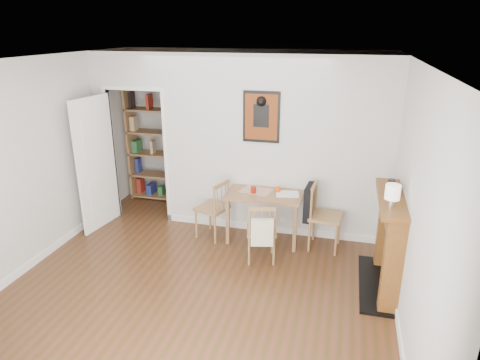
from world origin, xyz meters
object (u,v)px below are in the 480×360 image
(red_glass, at_px, (253,190))
(fireplace, at_px, (390,240))
(chair_front, at_px, (261,231))
(bookshelf, at_px, (153,143))
(notebook, at_px, (287,194))
(ceramic_jar_a, at_px, (395,189))
(chair_left, at_px, (212,209))
(orange_fruit, at_px, (278,189))
(dining_table, at_px, (265,198))
(mantel_lamp, at_px, (393,193))
(ceramic_jar_b, at_px, (391,184))
(chair_right, at_px, (324,216))

(red_glass, bearing_deg, fireplace, -23.56)
(chair_front, relative_size, bookshelf, 0.40)
(notebook, distance_m, ceramic_jar_a, 1.60)
(chair_left, distance_m, red_glass, 0.69)
(orange_fruit, relative_size, ceramic_jar_a, 0.81)
(dining_table, height_order, mantel_lamp, mantel_lamp)
(chair_front, bearing_deg, ceramic_jar_a, -6.20)
(chair_front, distance_m, mantel_lamp, 1.82)
(notebook, bearing_deg, mantel_lamp, -43.32)
(chair_left, xyz_separation_m, orange_fruit, (0.93, 0.16, 0.33))
(mantel_lamp, bearing_deg, bookshelf, 148.85)
(dining_table, distance_m, chair_left, 0.79)
(chair_front, xyz_separation_m, orange_fruit, (0.10, 0.65, 0.35))
(ceramic_jar_b, bearing_deg, chair_left, 168.59)
(orange_fruit, xyz_separation_m, ceramic_jar_b, (1.43, -0.64, 0.44))
(chair_front, distance_m, ceramic_jar_a, 1.75)
(dining_table, height_order, ceramic_jar_a, ceramic_jar_a)
(bookshelf, relative_size, ceramic_jar_a, 18.60)
(orange_fruit, bearing_deg, chair_left, -170.21)
(bookshelf, distance_m, orange_fruit, 2.63)
(bookshelf, height_order, ceramic_jar_a, bookshelf)
(dining_table, height_order, fireplace, fireplace)
(bookshelf, bearing_deg, fireplace, -26.96)
(ceramic_jar_a, bearing_deg, red_glass, 158.47)
(red_glass, xyz_separation_m, mantel_lamp, (1.71, -1.10, 0.54))
(chair_front, relative_size, red_glass, 8.31)
(chair_left, height_order, bookshelf, bookshelf)
(mantel_lamp, bearing_deg, chair_left, 155.44)
(dining_table, bearing_deg, chair_front, -82.88)
(fireplace, relative_size, notebook, 3.97)
(orange_fruit, distance_m, ceramic_jar_a, 1.73)
(chair_front, xyz_separation_m, notebook, (0.24, 0.60, 0.31))
(fireplace, distance_m, orange_fruit, 1.73)
(chair_front, bearing_deg, ceramic_jar_b, 0.49)
(notebook, bearing_deg, bookshelf, 156.31)
(chair_left, bearing_deg, fireplace, -17.09)
(chair_left, distance_m, ceramic_jar_a, 2.59)
(chair_left, relative_size, red_glass, 8.87)
(ceramic_jar_b, bearing_deg, chair_right, 145.20)
(dining_table, xyz_separation_m, ceramic_jar_b, (1.60, -0.59, 0.58))
(red_glass, bearing_deg, chair_right, 0.29)
(notebook, bearing_deg, fireplace, -32.73)
(dining_table, relative_size, ceramic_jar_b, 9.94)
(chair_left, distance_m, orange_fruit, 1.00)
(orange_fruit, bearing_deg, chair_front, -98.48)
(ceramic_jar_b, bearing_deg, fireplace, -81.96)
(bookshelf, bearing_deg, ceramic_jar_b, -24.01)
(ceramic_jar_a, xyz_separation_m, ceramic_jar_b, (-0.03, 0.18, -0.00))
(dining_table, relative_size, red_glass, 10.70)
(chair_front, xyz_separation_m, ceramic_jar_b, (1.53, 0.01, 0.79))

